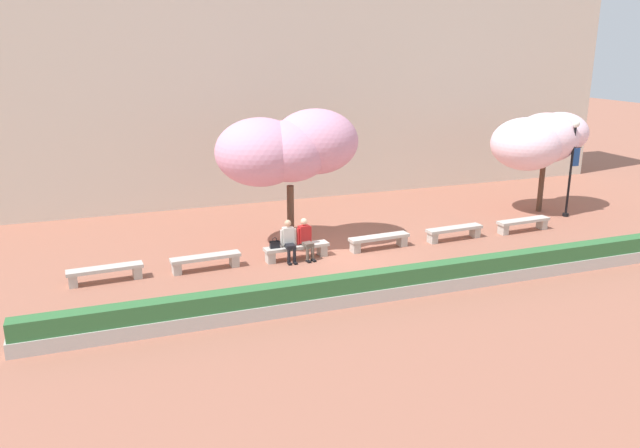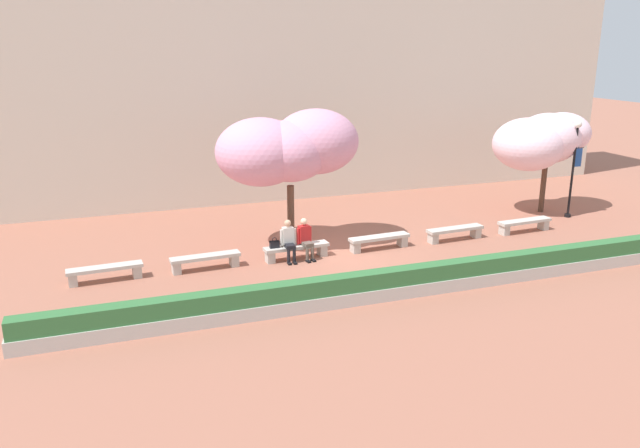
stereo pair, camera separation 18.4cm
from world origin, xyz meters
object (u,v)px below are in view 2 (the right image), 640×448
lamp_post_with_banner (574,160)px  cherry_tree_main (287,148)px  person_seated_right (305,237)px  handbag (275,244)px  cherry_tree_secondary (543,140)px  stone_bench_center (296,249)px  stone_bench_east_end (455,231)px  stone_bench_far_east (524,224)px  stone_bench_near_west (205,260)px  person_seated_left (289,239)px  stone_bench_near_east (379,240)px  stone_bench_west_end (105,271)px

lamp_post_with_banner → cherry_tree_main: bearing=178.5°
person_seated_right → handbag: (-0.99, 0.03, -0.12)m
cherry_tree_secondary → person_seated_right: bearing=-168.0°
stone_bench_center → cherry_tree_secondary: bearing=11.4°
stone_bench_center → stone_bench_east_end: (5.70, 0.00, 0.00)m
handbag → stone_bench_center: bearing=2.0°
lamp_post_with_banner → cherry_tree_secondary: bearing=121.8°
stone_bench_far_east → cherry_tree_secondary: size_ratio=0.51×
stone_bench_east_end → cherry_tree_main: bearing=165.9°
handbag → cherry_tree_main: bearing=58.4°
person_seated_right → cherry_tree_secondary: (10.48, 2.23, 2.19)m
stone_bench_far_east → handbag: (-9.27, -0.02, 0.27)m
stone_bench_near_west → person_seated_left: (2.58, -0.05, 0.39)m
cherry_tree_main → lamp_post_with_banner: size_ratio=1.25×
stone_bench_center → stone_bench_near_east: same height
stone_bench_west_end → stone_bench_near_west: (2.85, -0.00, 0.00)m
stone_bench_far_east → stone_bench_center: bearing=180.0°
stone_bench_far_east → person_seated_left: size_ratio=1.63×
cherry_tree_main → cherry_tree_secondary: size_ratio=1.14×
person_seated_right → stone_bench_west_end: bearing=179.5°
stone_bench_east_end → handbag: handbag is taller
stone_bench_near_east → person_seated_left: person_seated_left is taller
stone_bench_west_end → person_seated_left: bearing=-0.6°
stone_bench_center → handbag: (-0.71, -0.02, 0.27)m
stone_bench_center → person_seated_left: person_seated_left is taller
stone_bench_near_east → person_seated_right: size_ratio=1.63×
stone_bench_far_east → stone_bench_near_west: bearing=-180.0°
stone_bench_near_east → handbag: size_ratio=6.20×
person_seated_left → cherry_tree_secondary: cherry_tree_secondary is taller
lamp_post_with_banner → stone_bench_center: bearing=-174.5°
person_seated_left → lamp_post_with_banner: bearing=5.6°
stone_bench_east_end → person_seated_right: size_ratio=1.63×
stone_bench_near_east → person_seated_left: (-3.12, -0.05, 0.39)m
stone_bench_far_east → lamp_post_with_banner: size_ratio=0.56×
stone_bench_far_east → person_seated_right: 8.29m
stone_bench_west_end → lamp_post_with_banner: (17.13, 1.09, 1.94)m
lamp_post_with_banner → stone_bench_near_west: bearing=-175.6°
stone_bench_far_east → handbag: bearing=-179.8°
handbag → lamp_post_with_banner: (12.14, 1.12, 1.67)m
stone_bench_center → person_seated_right: (0.28, -0.05, 0.39)m
stone_bench_far_east → cherry_tree_main: cherry_tree_main is taller
stone_bench_east_end → cherry_tree_main: size_ratio=0.45×
stone_bench_west_end → person_seated_right: size_ratio=1.63×
stone_bench_far_east → cherry_tree_secondary: cherry_tree_secondary is taller
person_seated_left → stone_bench_west_end: bearing=179.4°
cherry_tree_secondary → stone_bench_far_east: bearing=-135.3°
handbag → lamp_post_with_banner: 12.30m
stone_bench_center → lamp_post_with_banner: size_ratio=0.56×
stone_bench_center → stone_bench_near_east: size_ratio=1.00×
stone_bench_near_west → stone_bench_near_east: 5.70m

